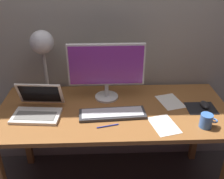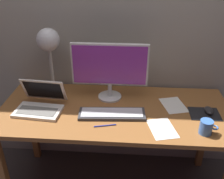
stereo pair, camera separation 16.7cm
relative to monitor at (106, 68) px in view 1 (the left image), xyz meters
The scene contains 12 objects.
back_wall 0.40m from the monitor, 79.33° to the left, with size 4.80×0.06×2.60m, color #9E998E.
desk 0.36m from the monitor, 73.72° to the right, with size 1.60×0.70×0.74m.
monitor is the anchor object (origin of this frame).
keyboard_main 0.33m from the monitor, 81.82° to the right, with size 0.45×0.17×0.03m.
laptop 0.53m from the monitor, 158.87° to the right, with size 0.33×0.29×0.20m.
desk_lamp 0.46m from the monitor, behind, with size 0.16×0.16×0.50m.
mousepad 0.72m from the monitor, 14.95° to the right, with size 0.20×0.16×0.00m, color black.
mouse 0.74m from the monitor, 13.27° to the right, with size 0.06×0.10×0.03m, color #28282B.
coffee_mug 0.74m from the monitor, 32.32° to the right, with size 0.11×0.08×0.09m.
paper_sheet_near_mouse 0.56m from the monitor, 45.42° to the right, with size 0.15×0.21×0.00m, color white.
paper_sheet_by_keyboard 0.53m from the monitor, ahead, with size 0.15×0.21×0.00m, color white.
pen 0.43m from the monitor, 90.09° to the right, with size 0.01×0.01×0.14m, color #2633A5.
Camera 1 is at (-0.07, -1.52, 1.71)m, focal length 41.67 mm.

